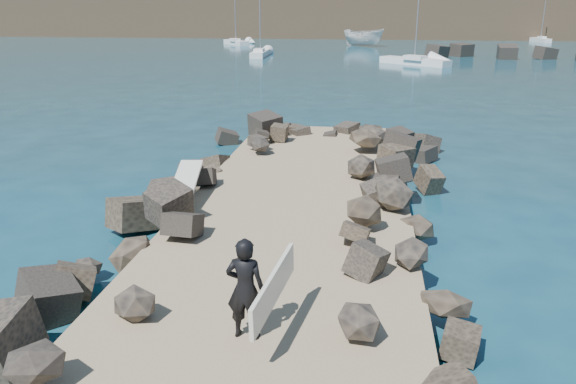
% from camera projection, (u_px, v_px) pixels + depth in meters
% --- Properties ---
extents(ground, '(800.00, 800.00, 0.00)m').
position_uv_depth(ground, '(293.00, 234.00, 14.67)').
color(ground, '#0F384C').
rests_on(ground, ground).
extents(jetty, '(6.00, 26.00, 0.60)m').
position_uv_depth(jetty, '(282.00, 256.00, 12.69)').
color(jetty, '#8C7759').
rests_on(jetty, ground).
extents(riprap_left, '(2.60, 22.00, 1.00)m').
position_uv_depth(riprap_left, '(166.00, 233.00, 13.49)').
color(riprap_left, black).
rests_on(riprap_left, ground).
extents(riprap_right, '(2.60, 22.00, 1.00)m').
position_uv_depth(riprap_right, '(411.00, 246.00, 12.71)').
color(riprap_right, black).
rests_on(riprap_right, ground).
extents(surfboard_resting, '(0.95, 2.57, 0.08)m').
position_uv_depth(surfboard_resting, '(185.00, 187.00, 15.13)').
color(surfboard_resting, white).
rests_on(surfboard_resting, riprap_left).
extents(boat_imported, '(7.00, 5.41, 2.56)m').
position_uv_depth(boat_imported, '(364.00, 37.00, 82.86)').
color(boat_imported, silver).
rests_on(boat_imported, ground).
extents(surfer_with_board, '(0.95, 2.11, 1.71)m').
position_uv_depth(surfer_with_board, '(249.00, 289.00, 8.81)').
color(surfer_with_board, black).
rests_on(surfer_with_board, jetty).
extents(sailboat_a, '(1.74, 6.85, 8.23)m').
position_uv_depth(sailboat_a, '(260.00, 53.00, 66.13)').
color(sailboat_a, white).
rests_on(sailboat_a, ground).
extents(sailboat_c, '(7.00, 6.26, 9.24)m').
position_uv_depth(sailboat_c, '(415.00, 61.00, 56.87)').
color(sailboat_c, white).
rests_on(sailboat_c, ground).
extents(sailboat_f, '(2.17, 5.53, 6.70)m').
position_uv_depth(sailboat_f, '(541.00, 40.00, 92.48)').
color(sailboat_f, white).
rests_on(sailboat_f, ground).
extents(sailboat_e, '(5.09, 6.28, 8.09)m').
position_uv_depth(sailboat_e, '(236.00, 42.00, 86.30)').
color(sailboat_e, white).
rests_on(sailboat_e, ground).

